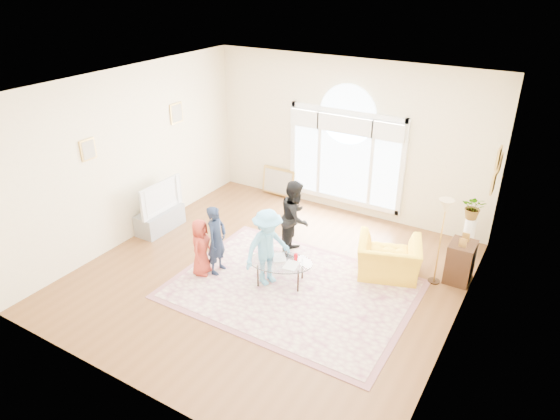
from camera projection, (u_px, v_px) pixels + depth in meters
The scene contains 17 objects.
ground at pixel (269, 276), 8.51m from camera, with size 6.00×6.00×0.00m, color brown.
room_shell at pixel (344, 142), 9.98m from camera, with size 6.00×6.00×6.00m.
area_rug at pixel (292, 289), 8.14m from camera, with size 3.60×2.60×0.02m, color beige.
rug_border at pixel (292, 289), 8.14m from camera, with size 3.80×2.80×0.01m, color #915A61.
tv_console at pixel (160, 220), 9.91m from camera, with size 0.45×1.00×0.42m, color gray.
television at pixel (157, 196), 9.67m from camera, with size 0.17×1.08×0.62m.
coffee_table at pixel (280, 263), 8.13m from camera, with size 1.20×0.96×0.54m.
armchair at pixel (389, 259), 8.37m from camera, with size 1.02×0.89×0.67m, color yellow.
side_cabinet at pixel (460, 262), 8.24m from camera, with size 0.40×0.50×0.70m, color black.
floor_lamp at pixel (445, 213), 7.78m from camera, with size 0.31×0.31×1.51m.
plant_pedestal at pixel (468, 236), 9.03m from camera, with size 0.20×0.20×0.70m, color white.
potted_plant at pixel (474, 207), 8.78m from camera, with size 0.41×0.35×0.45m, color #33722D.
leaning_picture at pixel (279, 195), 11.45m from camera, with size 0.80×0.05×0.62m, color tan.
child_red at pixel (201, 247), 8.34m from camera, with size 0.49×0.32×1.00m, color #A83324.
child_navy at pixel (217, 240), 8.34m from camera, with size 0.44×0.29×1.22m, color #172138.
child_black at pixel (295, 218), 8.88m from camera, with size 0.68×0.53×1.40m, color black.
child_blue at pixel (268, 247), 8.01m from camera, with size 0.86×0.49×1.33m, color #62B3E2.
Camera 1 is at (3.81, -6.02, 4.78)m, focal length 32.00 mm.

